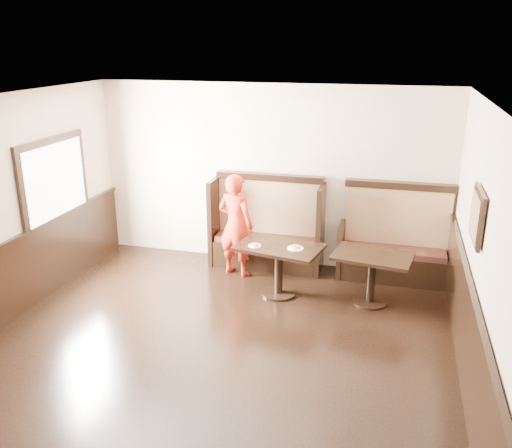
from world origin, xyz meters
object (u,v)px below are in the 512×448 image
(child, at_px, (236,225))
(table_main, at_px, (279,257))
(booth_neighbor, at_px, (395,248))
(table_neighbor, at_px, (372,267))
(booth_main, at_px, (267,233))

(child, bearing_deg, table_main, 161.26)
(booth_neighbor, distance_m, table_main, 1.83)
(table_main, height_order, table_neighbor, table_main)
(booth_main, relative_size, booth_neighbor, 1.06)
(table_neighbor, bearing_deg, child, 176.22)
(table_main, bearing_deg, booth_main, 123.42)
(table_neighbor, height_order, child, child)
(table_main, xyz_separation_m, table_neighbor, (1.26, 0.06, -0.03))
(table_main, relative_size, table_neighbor, 1.13)
(booth_neighbor, distance_m, table_neighbor, 0.97)
(booth_neighbor, bearing_deg, booth_main, 179.95)
(booth_main, relative_size, table_neighbor, 1.58)
(booth_main, height_order, booth_neighbor, same)
(table_main, bearing_deg, booth_neighbor, 43.64)
(booth_neighbor, height_order, table_main, booth_neighbor)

